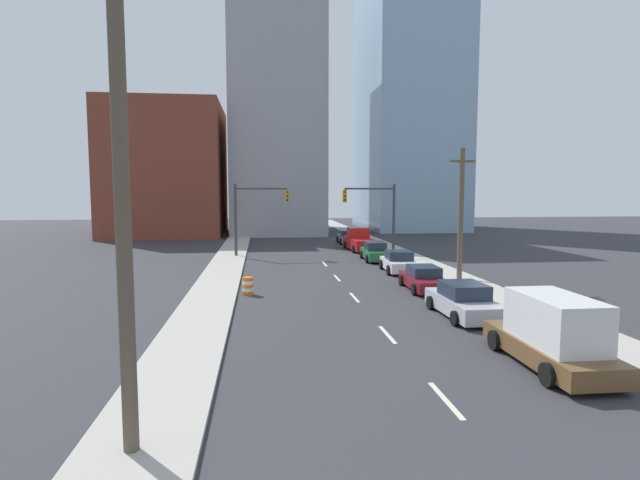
{
  "coord_description": "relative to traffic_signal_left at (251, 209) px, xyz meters",
  "views": [
    {
      "loc": [
        -4.8,
        -4.8,
        5.48
      ],
      "look_at": [
        -0.78,
        29.19,
        2.2
      ],
      "focal_mm": 28.0,
      "sensor_mm": 36.0,
      "label": 1
    }
  ],
  "objects": [
    {
      "name": "sidewalk_left",
      "position": [
        -1.82,
        7.77,
        -3.97
      ],
      "size": [
        2.61,
        90.98,
        0.14
      ],
      "color": "#ADA89E",
      "rests_on": "ground"
    },
    {
      "name": "sidewalk_right",
      "position": [
        13.04,
        7.77,
        -3.97
      ],
      "size": [
        2.61,
        90.98,
        0.14
      ],
      "color": "#ADA89E",
      "rests_on": "ground"
    },
    {
      "name": "lane_stripe_at_7m",
      "position": [
        5.61,
        -30.27,
        -4.04
      ],
      "size": [
        0.16,
        2.4,
        0.01
      ],
      "primitive_type": "cube",
      "color": "beige",
      "rests_on": "ground"
    },
    {
      "name": "lane_stripe_at_14m",
      "position": [
        5.61,
        -24.14,
        -4.04
      ],
      "size": [
        0.16,
        2.4,
        0.01
      ],
      "primitive_type": "cube",
      "color": "beige",
      "rests_on": "ground"
    },
    {
      "name": "lane_stripe_at_20m",
      "position": [
        5.61,
        -17.26,
        -4.04
      ],
      "size": [
        0.16,
        2.4,
        0.01
      ],
      "primitive_type": "cube",
      "color": "beige",
      "rests_on": "ground"
    },
    {
      "name": "lane_stripe_at_26m",
      "position": [
        5.61,
        -11.28,
        -4.04
      ],
      "size": [
        0.16,
        2.4,
        0.01
      ],
      "primitive_type": "cube",
      "color": "beige",
      "rests_on": "ground"
    },
    {
      "name": "lane_stripe_at_33m",
      "position": [
        5.61,
        -5.01,
        -4.04
      ],
      "size": [
        0.16,
        2.4,
        0.01
      ],
      "primitive_type": "cube",
      "color": "beige",
      "rests_on": "ground"
    },
    {
      "name": "building_brick_left",
      "position": [
        -11.05,
        23.74,
        4.17
      ],
      "size": [
        14.0,
        16.0,
        16.43
      ],
      "color": "brown",
      "rests_on": "ground"
    },
    {
      "name": "building_office_center",
      "position": [
        2.98,
        27.74,
        11.62
      ],
      "size": [
        12.0,
        20.0,
        31.33
      ],
      "color": "#99999E",
      "rests_on": "ground"
    },
    {
      "name": "building_glass_right",
      "position": [
        22.9,
        31.74,
        16.58
      ],
      "size": [
        13.0,
        20.0,
        41.25
      ],
      "color": "#8CADC6",
      "rests_on": "ground"
    },
    {
      "name": "traffic_signal_left",
      "position": [
        0.0,
        0.0,
        0.0
      ],
      "size": [
        4.67,
        0.35,
        6.2
      ],
      "color": "#38383D",
      "rests_on": "ground"
    },
    {
      "name": "traffic_signal_right",
      "position": [
        11.01,
        0.0,
        0.0
      ],
      "size": [
        4.67,
        0.35,
        6.2
      ],
      "color": "#38383D",
      "rests_on": "ground"
    },
    {
      "name": "utility_pole_left_near",
      "position": [
        -1.92,
        -32.23,
        1.41
      ],
      "size": [
        1.6,
        0.32,
        10.65
      ],
      "color": "brown",
      "rests_on": "ground"
    },
    {
      "name": "utility_pole_right_mid",
      "position": [
        12.99,
        -13.16,
        0.16
      ],
      "size": [
        1.6,
        0.32,
        8.16
      ],
      "color": "brown",
      "rests_on": "ground"
    },
    {
      "name": "traffic_barrel",
      "position": [
        0.06,
        -15.9,
        -3.57
      ],
      "size": [
        0.56,
        0.56,
        0.95
      ],
      "color": "orange",
      "rests_on": "ground"
    },
    {
      "name": "box_truck_brown",
      "position": [
        9.83,
        -28.25,
        -2.97
      ],
      "size": [
        2.28,
        5.37,
        2.29
      ],
      "rotation": [
        0.0,
        0.0,
        -0.01
      ],
      "color": "brown",
      "rests_on": "ground"
    },
    {
      "name": "sedan_silver",
      "position": [
        9.66,
        -21.75,
        -3.36
      ],
      "size": [
        2.21,
        4.78,
        1.5
      ],
      "rotation": [
        0.0,
        0.0,
        0.01
      ],
      "color": "#B2B2BC",
      "rests_on": "ground"
    },
    {
      "name": "sedan_maroon",
      "position": [
        9.85,
        -15.7,
        -3.42
      ],
      "size": [
        2.15,
        4.57,
        1.36
      ],
      "rotation": [
        0.0,
        0.0,
        -0.03
      ],
      "color": "maroon",
      "rests_on": "ground"
    },
    {
      "name": "sedan_white",
      "position": [
        10.21,
        -9.35,
        -3.37
      ],
      "size": [
        2.33,
        4.32,
        1.48
      ],
      "rotation": [
        0.0,
        0.0,
        -0.06
      ],
      "color": "silver",
      "rests_on": "ground"
    },
    {
      "name": "sedan_green",
      "position": [
        9.9,
        -3.53,
        -3.36
      ],
      "size": [
        2.12,
        4.49,
        1.52
      ],
      "rotation": [
        0.0,
        0.0,
        -0.04
      ],
      "color": "#1E6033",
      "rests_on": "ground"
    },
    {
      "name": "pickup_truck_red",
      "position": [
        10.1,
        3.78,
        -3.19
      ],
      "size": [
        2.59,
        5.92,
        2.11
      ],
      "rotation": [
        0.0,
        0.0,
        0.05
      ],
      "color": "red",
      "rests_on": "ground"
    },
    {
      "name": "sedan_gray",
      "position": [
        10.1,
        10.38,
        -3.4
      ],
      "size": [
        2.22,
        4.6,
        1.41
      ],
      "rotation": [
        0.0,
        0.0,
        -0.04
      ],
      "color": "slate",
      "rests_on": "ground"
    }
  ]
}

